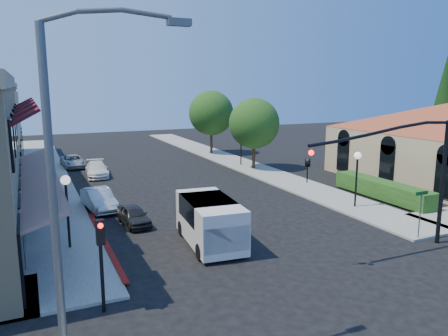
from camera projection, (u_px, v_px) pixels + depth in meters
name	position (u px, v px, depth m)	size (l,w,h in m)	color
ground	(322.00, 286.00, 16.83)	(120.00, 120.00, 0.00)	black
sidewalk_left	(46.00, 174.00, 37.42)	(3.50, 50.00, 0.12)	gray
sidewalk_right	(230.00, 160.00, 44.52)	(3.50, 50.00, 0.12)	gray
curb_red_strip	(105.00, 244.00, 21.19)	(0.25, 10.00, 0.06)	maroon
hedge	(382.00, 199.00, 29.63)	(1.40, 8.00, 1.10)	#1C4614
conifer_far	(445.00, 98.00, 43.10)	(3.20, 3.20, 11.00)	#382116
street_tree_a	(254.00, 123.00, 39.29)	(4.56, 4.56, 6.48)	#382116
street_tree_b	(211.00, 113.00, 48.17)	(4.94, 4.94, 7.02)	#382116
signal_mast_arm	(411.00, 164.00, 19.78)	(8.01, 0.39, 6.00)	black
secondary_signal	(101.00, 248.00, 14.41)	(0.28, 0.42, 3.32)	black
cobra_streetlight	(68.00, 186.00, 10.34)	(3.60, 0.25, 9.31)	#595B5E
street_name_sign	(421.00, 207.00, 21.52)	(0.80, 0.06, 2.50)	#595B5E
lamppost_left_near	(66.00, 193.00, 20.02)	(0.44, 0.44, 3.57)	black
lamppost_left_far	(50.00, 151.00, 32.54)	(0.44, 0.44, 3.57)	black
lamppost_right_near	(357.00, 165.00, 26.92)	(0.44, 0.44, 3.57)	black
lamppost_right_far	(241.00, 137.00, 41.23)	(0.44, 0.44, 3.57)	black
white_van	(210.00, 219.00, 20.92)	(2.62, 5.21, 2.23)	silver
parked_car_a	(134.00, 216.00, 24.04)	(1.27, 3.16, 1.08)	black
parked_car_b	(99.00, 199.00, 26.92)	(1.42, 4.07, 1.34)	silver
parked_car_c	(97.00, 169.00, 36.75)	(1.73, 4.26, 1.24)	white
parked_car_d	(73.00, 161.00, 40.85)	(1.91, 4.15, 1.15)	#ABACB0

